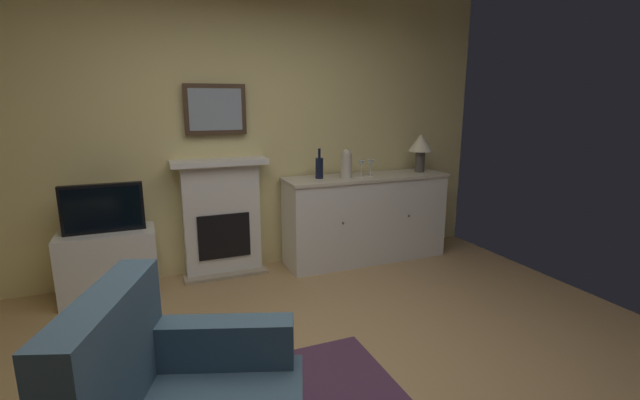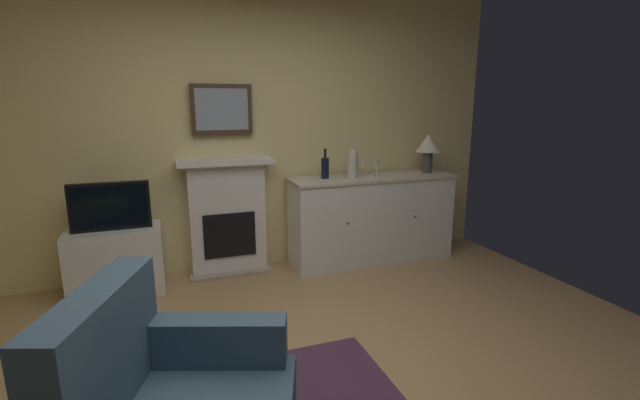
% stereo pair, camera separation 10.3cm
% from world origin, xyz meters
% --- Properties ---
extents(wall_rear, '(5.27, 0.06, 3.00)m').
position_xyz_m(wall_rear, '(0.00, 2.19, 1.50)').
color(wall_rear, '#EAD68C').
rests_on(wall_rear, ground_plane).
extents(fireplace_unit, '(0.87, 0.30, 1.10)m').
position_xyz_m(fireplace_unit, '(-0.19, 2.06, 0.55)').
color(fireplace_unit, white).
rests_on(fireplace_unit, ground_plane).
extents(framed_picture, '(0.55, 0.04, 0.45)m').
position_xyz_m(framed_picture, '(-0.19, 2.11, 1.54)').
color(framed_picture, '#473323').
extents(sideboard_cabinet, '(1.70, 0.49, 0.88)m').
position_xyz_m(sideboard_cabinet, '(1.24, 1.89, 0.44)').
color(sideboard_cabinet, white).
rests_on(sideboard_cabinet, ground_plane).
extents(table_lamp, '(0.26, 0.26, 0.40)m').
position_xyz_m(table_lamp, '(1.88, 1.89, 1.16)').
color(table_lamp, '#4C4742').
rests_on(table_lamp, sideboard_cabinet).
extents(wine_bottle, '(0.08, 0.08, 0.29)m').
position_xyz_m(wine_bottle, '(0.74, 1.92, 0.99)').
color(wine_bottle, black).
rests_on(wine_bottle, sideboard_cabinet).
extents(wine_glass_left, '(0.07, 0.07, 0.16)m').
position_xyz_m(wine_glass_left, '(1.16, 1.84, 1.01)').
color(wine_glass_left, silver).
rests_on(wine_glass_left, sideboard_cabinet).
extents(wine_glass_center, '(0.07, 0.07, 0.16)m').
position_xyz_m(wine_glass_center, '(1.27, 1.86, 1.01)').
color(wine_glass_center, silver).
rests_on(wine_glass_center, sideboard_cabinet).
extents(vase_decorative, '(0.11, 0.11, 0.28)m').
position_xyz_m(vase_decorative, '(0.99, 1.84, 1.02)').
color(vase_decorative, beige).
rests_on(vase_decorative, sideboard_cabinet).
extents(tv_cabinet, '(0.75, 0.42, 0.57)m').
position_xyz_m(tv_cabinet, '(-1.17, 1.90, 0.29)').
color(tv_cabinet, white).
rests_on(tv_cabinet, ground_plane).
extents(tv_set, '(0.62, 0.07, 0.40)m').
position_xyz_m(tv_set, '(-1.17, 1.88, 0.77)').
color(tv_set, black).
rests_on(tv_set, tv_cabinet).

